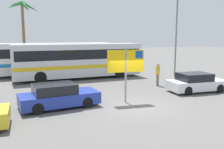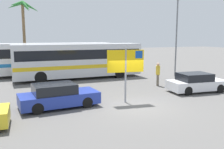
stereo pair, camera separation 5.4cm
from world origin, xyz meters
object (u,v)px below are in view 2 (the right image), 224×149
at_px(bus_front_coach, 79,59).
at_px(car_white, 196,83).
at_px(car_blue, 58,96).
at_px(pedestrian_crossing_lot, 158,72).
at_px(ferry_sign, 126,63).
at_px(bus_rear_coach, 55,57).

relative_size(bus_front_coach, car_white, 2.72).
bearing_deg(car_white, bus_front_coach, 131.82).
bearing_deg(car_blue, car_white, -3.15).
bearing_deg(pedestrian_crossing_lot, ferry_sign, 92.52).
height_order(car_white, car_blue, same).
bearing_deg(pedestrian_crossing_lot, bus_front_coach, 4.90).
relative_size(bus_front_coach, bus_rear_coach, 1.00).
height_order(ferry_sign, car_blue, ferry_sign).
bearing_deg(bus_rear_coach, bus_front_coach, -63.74).
relative_size(bus_rear_coach, pedestrian_crossing_lot, 6.29).
distance_m(bus_front_coach, ferry_sign, 9.13).
bearing_deg(ferry_sign, car_white, 14.49).
bearing_deg(pedestrian_crossing_lot, car_white, 171.04).
distance_m(car_blue, pedestrian_crossing_lot, 8.84).
height_order(bus_front_coach, ferry_sign, ferry_sign).
bearing_deg(ferry_sign, bus_rear_coach, 107.19).
xyz_separation_m(bus_front_coach, car_blue, (-3.50, -8.60, -1.15)).
xyz_separation_m(ferry_sign, car_blue, (-3.91, 0.50, -1.69)).
distance_m(bus_rear_coach, pedestrian_crossing_lot, 11.07).
bearing_deg(bus_front_coach, car_white, -53.60).
xyz_separation_m(bus_rear_coach, ferry_sign, (2.05, -12.42, 0.54)).
xyz_separation_m(bus_front_coach, ferry_sign, (0.41, -9.10, 0.54)).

